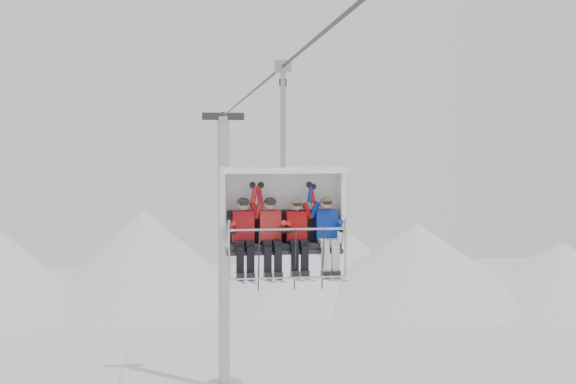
{
  "coord_description": "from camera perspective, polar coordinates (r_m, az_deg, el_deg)",
  "views": [
    {
      "loc": [
        -1.82,
        -12.73,
        11.78
      ],
      "look_at": [
        0.0,
        0.0,
        11.0
      ],
      "focal_mm": 45.0,
      "sensor_mm": 36.0,
      "label": 1
    }
  ],
  "objects": [
    {
      "name": "ridgeline",
      "position": [
        55.51,
        -7.82,
        -5.83
      ],
      "size": [
        72.0,
        21.0,
        7.0
      ],
      "color": "white",
      "rests_on": "ground"
    },
    {
      "name": "lift_tower_right",
      "position": [
        35.29,
        -5.09,
        -6.32
      ],
      "size": [
        2.0,
        1.8,
        13.48
      ],
      "color": "#ABADB2",
      "rests_on": "ground"
    },
    {
      "name": "haul_cable",
      "position": [
        12.95,
        -0.0,
        10.23
      ],
      "size": [
        0.06,
        50.0,
        0.06
      ],
      "primitive_type": "cylinder",
      "rotation": [
        1.57,
        0.0,
        0.0
      ],
      "color": "#313137",
      "rests_on": "lift_tower_left"
    },
    {
      "name": "chairlift_carrier",
      "position": [
        13.7,
        -0.47,
        -1.19
      ],
      "size": [
        2.31,
        1.17,
        3.98
      ],
      "color": "black",
      "rests_on": "haul_cable"
    },
    {
      "name": "skier_far_left",
      "position": [
        13.36,
        -3.51,
        -3.32
      ],
      "size": [
        0.4,
        1.69,
        1.58
      ],
      "color": "#A61217",
      "rests_on": "chairlift_carrier"
    },
    {
      "name": "skier_center_left",
      "position": [
        13.41,
        -1.37,
        -3.29
      ],
      "size": [
        0.4,
        1.69,
        1.58
      ],
      "color": "red",
      "rests_on": "chairlift_carrier"
    },
    {
      "name": "skier_center_right",
      "position": [
        13.48,
        0.73,
        -3.31
      ],
      "size": [
        0.38,
        1.69,
        1.54
      ],
      "color": "#B20F10",
      "rests_on": "chairlift_carrier"
    },
    {
      "name": "skier_far_right",
      "position": [
        13.58,
        3.11,
        -3.21
      ],
      "size": [
        0.4,
        1.69,
        1.58
      ],
      "color": "#0D2CA0",
      "rests_on": "chairlift_carrier"
    }
  ]
}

